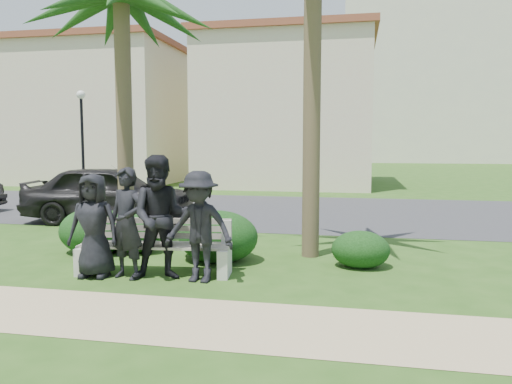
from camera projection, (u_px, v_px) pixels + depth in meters
ground at (201, 278)px, 7.80m from camera, size 160.00×160.00×0.00m
footpath at (155, 318)px, 6.04m from camera, size 30.00×1.60×0.01m
asphalt_street at (278, 210)px, 15.60m from camera, size 160.00×8.00×0.01m
stucco_bldg_left at (90, 114)px, 27.34m from camera, size 10.40×8.40×7.30m
stucco_bldg_right at (289, 112)px, 25.19m from camera, size 8.40×8.40×7.30m
hotel_tower at (461, 44)px, 57.40m from camera, size 26.00×18.00×37.30m
street_lamp at (82, 123)px, 20.97m from camera, size 0.36×0.36×4.29m
park_bench at (155, 250)px, 8.04m from camera, size 2.51×0.84×0.86m
man_a at (94, 226)px, 7.82m from camera, size 0.84×0.58×1.64m
man_b at (127, 223)px, 7.73m from camera, size 0.72×0.57×1.74m
man_c at (161, 218)px, 7.67m from camera, size 1.11×0.98×1.93m
man_d at (199, 227)px, 7.54m from camera, size 1.15×0.73×1.69m
hedge_a at (95, 230)px, 9.57m from camera, size 1.38×1.14×0.90m
hedge_b at (134, 232)px, 9.66m from camera, size 1.17×0.97×0.76m
hedge_c at (214, 234)px, 9.21m from camera, size 1.31×1.08×0.86m
hedge_d at (218, 235)px, 8.89m from camera, size 1.44×1.19×0.94m
hedge_f at (361, 248)px, 8.48m from camera, size 0.98×0.81×0.64m
car_a at (110, 193)px, 13.37m from camera, size 4.69×2.52×1.52m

